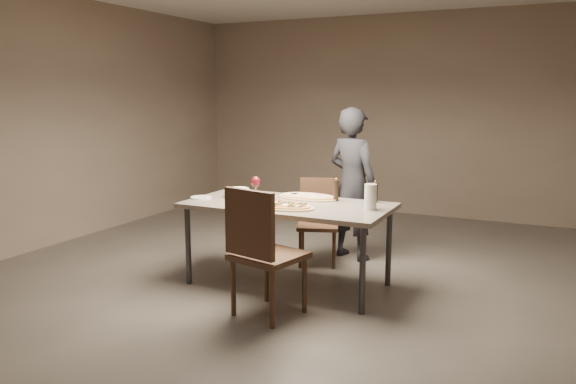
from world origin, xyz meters
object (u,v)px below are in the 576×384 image
at_px(dining_table, 288,209).
at_px(bread_basket, 237,192).
at_px(chair_near, 261,246).
at_px(diner, 353,184).
at_px(zucchini_pizza, 281,206).
at_px(chair_far, 318,216).
at_px(ham_pizza, 308,197).
at_px(pepper_mill_left, 336,190).
at_px(carafe, 371,197).

xyz_separation_m(dining_table, bread_basket, (-0.55, 0.06, 0.11)).
relative_size(chair_near, diner, 0.65).
bearing_deg(zucchini_pizza, chair_far, 104.42).
xyz_separation_m(dining_table, zucchini_pizza, (0.03, -0.20, 0.07)).
distance_m(dining_table, ham_pizza, 0.30).
xyz_separation_m(zucchini_pizza, pepper_mill_left, (0.32, 0.47, 0.08)).
bearing_deg(chair_far, bread_basket, 33.62).
bearing_deg(carafe, zucchini_pizza, -160.38).
xyz_separation_m(ham_pizza, chair_near, (0.07, -1.06, -0.20)).
bearing_deg(dining_table, ham_pizza, 75.91).
distance_m(pepper_mill_left, chair_near, 1.11).
xyz_separation_m(dining_table, diner, (0.23, 1.05, 0.09)).
relative_size(dining_table, carafe, 8.39).
bearing_deg(pepper_mill_left, zucchini_pizza, -123.70).
xyz_separation_m(chair_near, diner, (0.09, 1.83, 0.22)).
bearing_deg(carafe, bread_basket, 179.64).
height_order(zucchini_pizza, carafe, carafe).
distance_m(bread_basket, chair_near, 1.11).
height_order(dining_table, zucchini_pizza, zucchini_pizza).
relative_size(bread_basket, pepper_mill_left, 1.12).
xyz_separation_m(zucchini_pizza, carafe, (0.71, 0.25, 0.09)).
bearing_deg(ham_pizza, bread_basket, -165.25).
xyz_separation_m(zucchini_pizza, chair_near, (0.11, -0.58, -0.20)).
height_order(bread_basket, carafe, carafe).
xyz_separation_m(dining_table, carafe, (0.74, 0.05, 0.16)).
bearing_deg(carafe, pepper_mill_left, 150.43).
distance_m(pepper_mill_left, carafe, 0.45).
distance_m(dining_table, zucchini_pizza, 0.21).
distance_m(zucchini_pizza, diner, 1.27).
relative_size(zucchini_pizza, bread_basket, 2.56).
bearing_deg(diner, chair_near, 105.66).
distance_m(carafe, chair_far, 1.12).
distance_m(carafe, chair_near, 1.06).
bearing_deg(diner, carafe, 135.34).
distance_m(ham_pizza, chair_far, 0.58).
height_order(zucchini_pizza, bread_basket, bread_basket).
height_order(carafe, chair_near, chair_near).
height_order(chair_near, diner, diner).
xyz_separation_m(ham_pizza, bread_basket, (-0.62, -0.22, 0.03)).
bearing_deg(bread_basket, pepper_mill_left, 13.38).
relative_size(pepper_mill_left, chair_near, 0.21).
xyz_separation_m(dining_table, chair_near, (0.14, -0.78, -0.12)).
height_order(pepper_mill_left, carafe, carafe).
relative_size(zucchini_pizza, carafe, 2.80).
bearing_deg(chair_far, carafe, 116.61).
xyz_separation_m(ham_pizza, diner, (0.16, 0.77, 0.02)).
xyz_separation_m(dining_table, chair_far, (-0.03, 0.78, -0.22)).
relative_size(ham_pizza, bread_basket, 2.47).
bearing_deg(dining_table, diner, 77.51).
bearing_deg(chair_far, zucchini_pizza, 73.39).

